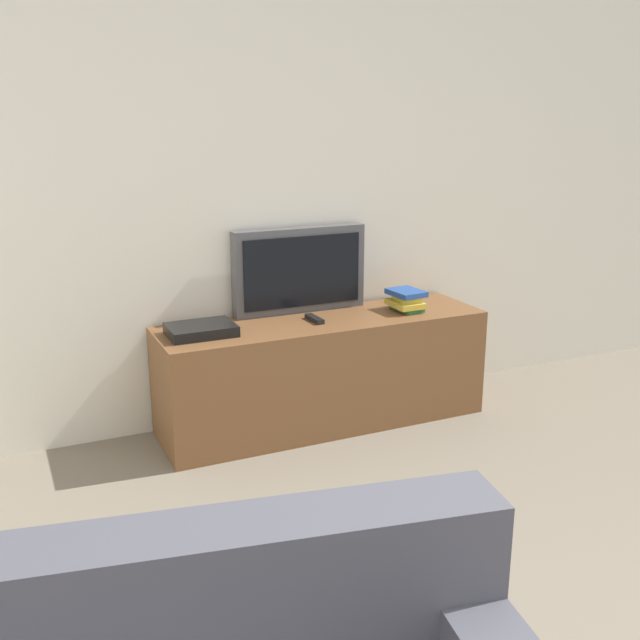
# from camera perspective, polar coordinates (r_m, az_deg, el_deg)

# --- Properties ---
(wall_back) EXTENTS (9.00, 0.06, 2.60)m
(wall_back) POSITION_cam_1_polar(r_m,az_deg,el_deg) (3.92, -5.69, 10.81)
(wall_back) COLOR silver
(wall_back) RESTS_ON ground_plane
(tv_stand) EXTENTS (1.74, 0.49, 0.58)m
(tv_stand) POSITION_cam_1_polar(r_m,az_deg,el_deg) (3.98, 0.22, -3.96)
(tv_stand) COLOR brown
(tv_stand) RESTS_ON ground_plane
(television) EXTENTS (0.74, 0.09, 0.45)m
(television) POSITION_cam_1_polar(r_m,az_deg,el_deg) (4.00, -1.55, 3.82)
(television) COLOR #4C4C51
(television) RESTS_ON tv_stand
(book_stack) EXTENTS (0.17, 0.21, 0.11)m
(book_stack) POSITION_cam_1_polar(r_m,az_deg,el_deg) (4.08, 6.58, 1.53)
(book_stack) COLOR #2D753D
(book_stack) RESTS_ON tv_stand
(remote_on_stand) EXTENTS (0.05, 0.15, 0.02)m
(remote_on_stand) POSITION_cam_1_polar(r_m,az_deg,el_deg) (3.86, -0.42, 0.09)
(remote_on_stand) COLOR black
(remote_on_stand) RESTS_ON tv_stand
(set_top_box) EXTENTS (0.32, 0.23, 0.05)m
(set_top_box) POSITION_cam_1_polar(r_m,az_deg,el_deg) (3.66, -9.05, -0.74)
(set_top_box) COLOR black
(set_top_box) RESTS_ON tv_stand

